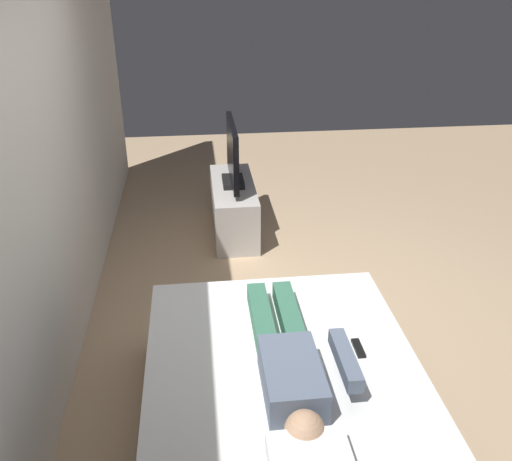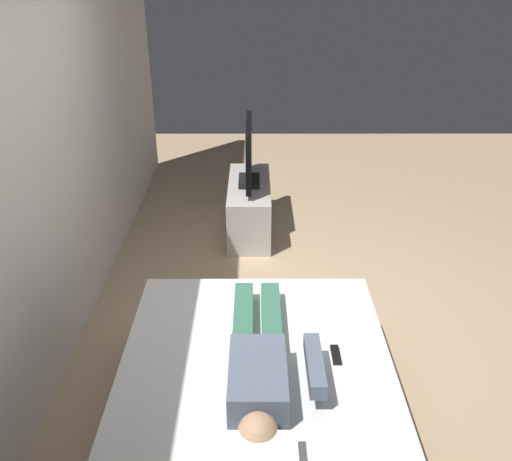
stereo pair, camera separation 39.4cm
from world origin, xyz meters
The scene contains 7 objects.
ground_plane centered at (0.00, 0.00, 0.00)m, with size 10.00×10.00×0.00m, color tan.
back_wall centered at (0.40, 1.57, 1.40)m, with size 6.40×0.10×2.80m, color silver.
bed centered at (-1.01, 0.25, 0.26)m, with size 2.00×1.52×0.54m.
person centered at (-0.98, 0.23, 0.62)m, with size 1.26×0.46×0.18m.
remote centered at (-0.83, -0.17, 0.55)m, with size 0.15×0.04×0.02m, color black.
tv_stand centered at (1.74, 0.32, 0.25)m, with size 1.10×0.40×0.50m, color #B7B2AD.
tv centered at (1.74, 0.32, 0.78)m, with size 0.88×0.20×0.59m.
Camera 2 is at (-3.15, 0.26, 2.47)m, focal length 38.49 mm.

